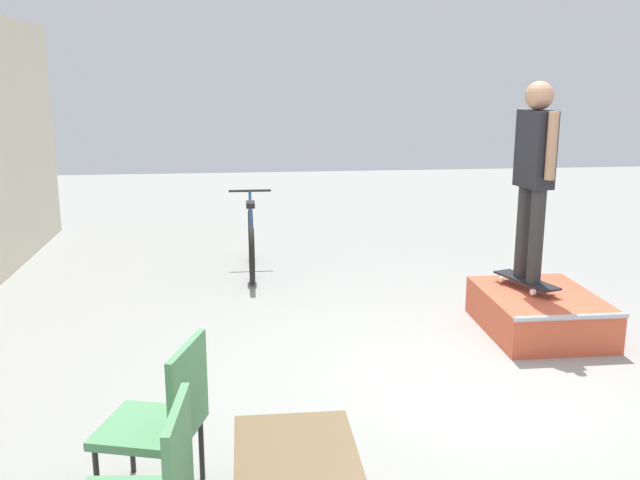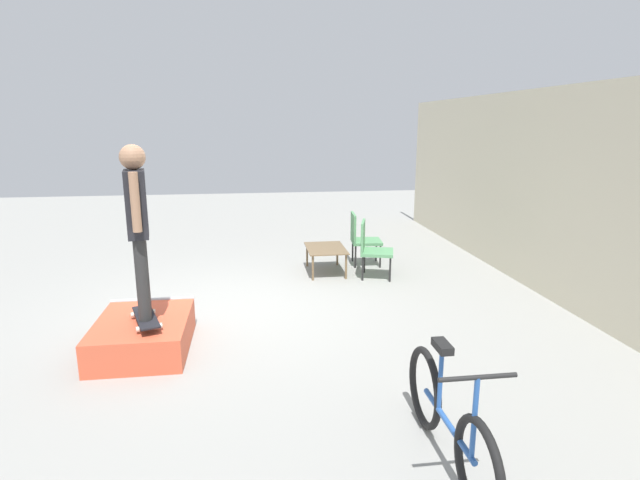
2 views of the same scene
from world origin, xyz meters
name	(u,v)px [view 1 (image 1 of 2)]	position (x,y,z in m)	size (l,w,h in m)	color
ground_plane	(472,384)	(0.00, 0.00, 0.00)	(24.00, 24.00, 0.00)	gray
skate_ramp_box	(539,313)	(1.06, -0.98, 0.18)	(1.31, 1.00, 0.39)	#DB5638
skateboard_on_ramp	(526,281)	(1.22, -0.90, 0.45)	(0.75, 0.42, 0.07)	black
person_skater	(535,164)	(1.22, -0.90, 1.55)	(0.56, 0.27, 1.83)	#2D2D2D
coffee_table	(297,463)	(-1.64, 1.50, 0.39)	(0.94, 0.65, 0.43)	brown
patio_chair_right	(165,414)	(-1.28, 2.20, 0.52)	(0.64, 0.64, 0.94)	black
bicycle	(251,243)	(3.38, 1.65, 0.36)	(1.70, 0.52, 0.94)	black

